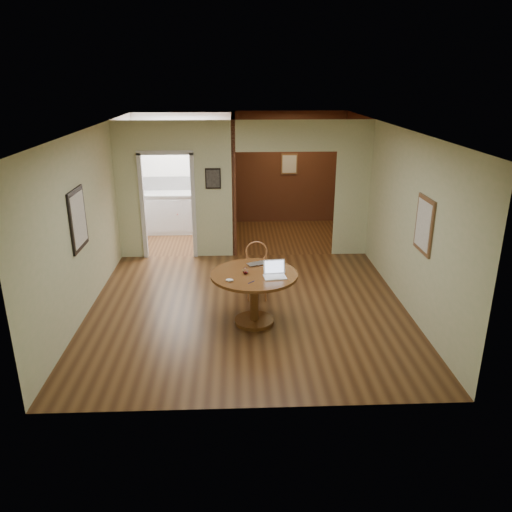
{
  "coord_description": "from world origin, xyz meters",
  "views": [
    {
      "loc": [
        -0.17,
        -7.13,
        3.49
      ],
      "look_at": [
        0.12,
        -0.2,
        0.96
      ],
      "focal_mm": 35.0,
      "sensor_mm": 36.0,
      "label": 1
    }
  ],
  "objects_px": {
    "dining_table": "(254,286)",
    "open_laptop": "(275,272)",
    "closed_laptop": "(260,265)",
    "chair": "(257,267)"
  },
  "relations": [
    {
      "from": "dining_table",
      "to": "open_laptop",
      "type": "relative_size",
      "value": 3.79
    },
    {
      "from": "closed_laptop",
      "to": "dining_table",
      "type": "bearing_deg",
      "value": -133.03
    },
    {
      "from": "chair",
      "to": "closed_laptop",
      "type": "distance_m",
      "value": 0.69
    },
    {
      "from": "open_laptop",
      "to": "closed_laptop",
      "type": "bearing_deg",
      "value": 106.45
    },
    {
      "from": "dining_table",
      "to": "chair",
      "type": "distance_m",
      "value": 0.94
    },
    {
      "from": "chair",
      "to": "open_laptop",
      "type": "xyz_separation_m",
      "value": [
        0.21,
        -1.04,
        0.33
      ]
    },
    {
      "from": "dining_table",
      "to": "closed_laptop",
      "type": "xyz_separation_m",
      "value": [
        0.11,
        0.31,
        0.22
      ]
    },
    {
      "from": "closed_laptop",
      "to": "open_laptop",
      "type": "bearing_deg",
      "value": -90.91
    },
    {
      "from": "dining_table",
      "to": "open_laptop",
      "type": "xyz_separation_m",
      "value": [
        0.29,
        -0.11,
        0.27
      ]
    },
    {
      "from": "dining_table",
      "to": "closed_laptop",
      "type": "bearing_deg",
      "value": 71.27
    }
  ]
}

